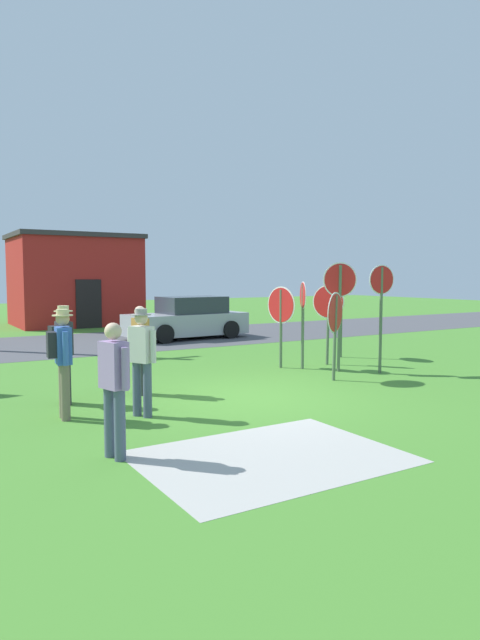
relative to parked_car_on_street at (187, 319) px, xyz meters
name	(u,v)px	position (x,y,z in m)	size (l,w,h in m)	color
ground_plane	(249,398)	(-3.34, -9.43, -0.69)	(80.00, 80.00, 0.00)	#47842D
street_asphalt	(92,343)	(-3.34, 0.52, -0.68)	(60.00, 6.40, 0.01)	#4C4C51
concrete_path	(270,457)	(-4.93, -12.41, -0.69)	(3.20, 2.40, 0.01)	#ADAAA3
building_background	(75,280)	(-1.91, 7.89, 1.38)	(5.44, 4.51, 4.13)	#B2231E
parked_car_on_street	(187,319)	(0.00, 0.00, 0.00)	(4.41, 2.23, 1.51)	#A5A8AD
stop_sign_leaning_right	(340,297)	(-0.04, -8.16, 1.08)	(0.75, 0.35, 2.57)	#51664C
stop_sign_rear_right	(281,313)	(-0.88, -6.99, 0.67)	(0.18, 0.89, 2.00)	#51664C
stop_sign_leaning_left	(303,310)	(-0.52, -7.39, 0.74)	(0.31, 0.60, 2.12)	#51664C
stop_sign_low_front	(335,321)	(-0.85, -8.94, 0.61)	(0.79, 0.45, 1.91)	#51664C
stop_sign_far_back	(341,295)	(1.57, -6.41, 1.03)	(0.35, 0.77, 2.49)	#51664C
stop_sign_nearest	(328,310)	(0.44, -7.19, 0.70)	(0.42, 0.78, 2.03)	#51664C
stop_sign_tallest	(381,301)	(0.64, -8.82, 1.00)	(0.68, 0.11, 2.51)	#51664C
person_in_blue	(142,356)	(-5.54, -9.69, 0.30)	(0.36, 0.52, 1.74)	#4C5670
person_holding_notes	(114,383)	(-6.60, -11.45, 0.26)	(0.31, 0.55, 1.69)	#4C5670
person_with_sunhat	(62,356)	(-6.67, -9.19, 0.32)	(0.41, 0.57, 1.74)	#7A6B56
person_in_teal	(63,347)	(-6.40, -8.15, 0.32)	(0.40, 0.57, 1.74)	#2D2D33
person_on_left	(140,345)	(-4.95, -8.10, 0.26)	(0.23, 0.57, 1.69)	#2D2D33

